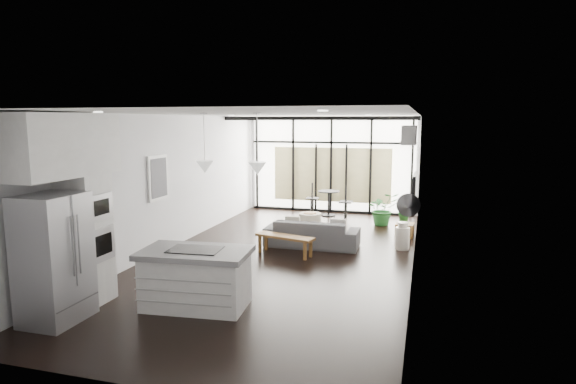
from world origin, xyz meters
The scene contains 27 objects.
floor centered at (0.00, 0.00, 0.00)m, with size 5.00×10.00×0.00m, color black.
ceiling centered at (0.00, 0.00, 2.80)m, with size 5.00×10.00×0.00m, color silver.
wall_left centered at (-2.50, 0.00, 1.40)m, with size 0.02×10.00×2.80m, color white.
wall_right centered at (2.50, 0.00, 1.40)m, with size 0.02×10.00×2.80m, color white.
wall_back centered at (0.00, 5.00, 1.40)m, with size 5.00×0.02×2.80m, color white.
wall_front centered at (0.00, -5.00, 1.40)m, with size 5.00×0.02×2.80m, color white.
glazing centered at (0.00, 4.88, 1.40)m, with size 5.00×0.20×2.80m, color black.
skylight centered at (0.00, 4.00, 2.77)m, with size 4.70×1.90×0.06m, color silver.
neighbour_building centered at (0.00, 4.95, 1.10)m, with size 3.50×0.02×1.60m, color beige.
island centered at (-0.47, -2.89, 0.42)m, with size 1.55×0.92×0.85m, color white.
cooktop centered at (-0.47, -2.89, 0.85)m, with size 0.74×0.49×0.01m, color black.
fridge centered at (-2.05, -3.85, 0.86)m, with size 0.67×0.84×1.73m, color #9E9EA3.
appliance_column centered at (-2.10, -3.15, 1.11)m, with size 0.57×0.60×2.21m, color white.
upper_cabinets centered at (-2.12, -3.50, 2.35)m, with size 0.62×1.75×0.86m, color white.
pendant_left centered at (-0.40, -2.65, 2.02)m, with size 0.26×0.26×0.18m, color silver.
pendant_right centered at (0.40, -2.65, 2.02)m, with size 0.26×0.26×0.18m, color silver.
sofa centered at (0.37, 0.88, 0.39)m, with size 1.99×0.58×0.78m, color #505052.
console_bench centered at (0.00, 0.08, 0.20)m, with size 1.24×0.31×0.40m, color brown.
pouf centered at (-0.01, 2.29, 0.22)m, with size 0.55×0.55×0.44m, color beige.
crate centered at (2.25, 2.34, 0.15)m, with size 0.41×0.41×0.31m, color brown.
plant_tall centered at (1.64, 3.46, 0.33)m, with size 0.77×0.85×0.67m, color #216026.
plant_crate centered at (2.25, 2.34, 0.44)m, with size 0.34×0.61×0.27m, color #216026.
milk_can centered at (2.25, 1.17, 0.29)m, with size 0.30×0.30×0.58m, color silver.
bistro_set centered at (0.06, 4.29, 0.33)m, with size 1.36×0.54×0.65m, color black.
tv centered at (2.46, 1.00, 1.30)m, with size 0.05×1.10×0.65m, color black.
ac_unit centered at (2.38, -0.80, 2.45)m, with size 0.22×0.90×0.30m, color silver.
framed_art centered at (-2.47, -0.50, 1.55)m, with size 0.04×0.70×0.90m, color black.
Camera 1 is at (2.64, -8.94, 2.68)m, focal length 30.00 mm.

